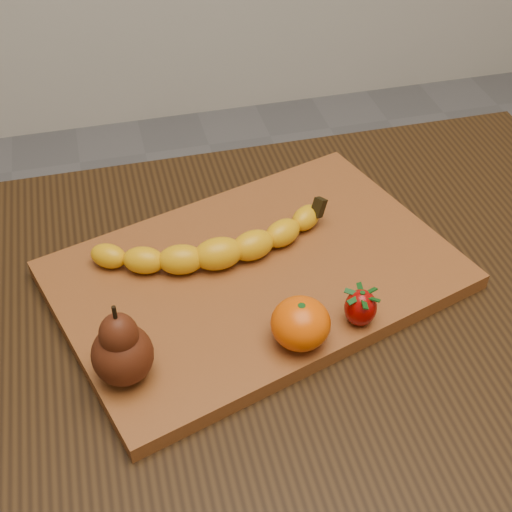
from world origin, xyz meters
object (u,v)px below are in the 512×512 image
object	(u,v)px
table	(258,380)
cutting_board	(256,275)
pear	(120,343)
mandarin	(301,323)

from	to	relation	value
table	cutting_board	xyz separation A→B (m)	(0.02, 0.07, 0.11)
pear	cutting_board	bearing A→B (deg)	35.99
table	mandarin	distance (m)	0.16
table	mandarin	xyz separation A→B (m)	(0.03, -0.05, 0.14)
mandarin	table	bearing A→B (deg)	123.04
cutting_board	pear	bearing A→B (deg)	-161.02
table	cutting_board	bearing A→B (deg)	77.40
pear	mandarin	xyz separation A→B (m)	(0.18, 0.00, -0.02)
pear	mandarin	world-z (taller)	pear
table	cutting_board	distance (m)	0.13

